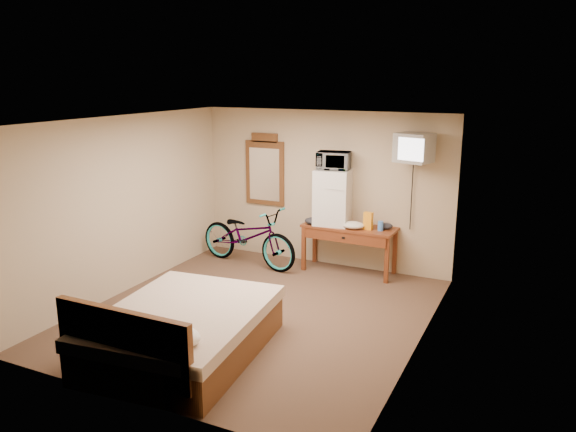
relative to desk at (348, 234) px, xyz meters
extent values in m
plane|color=#4C3226|center=(-0.54, -2.00, -0.64)|extent=(4.60, 4.60, 0.00)
plane|color=silver|center=(-0.54, -2.00, 1.86)|extent=(4.60, 4.60, 0.00)
cube|color=tan|center=(-0.54, 0.30, 0.61)|extent=(4.20, 0.04, 2.50)
cube|color=tan|center=(-0.54, -4.30, 0.61)|extent=(4.20, 0.04, 2.50)
cube|color=tan|center=(-2.64, -2.00, 0.61)|extent=(0.04, 4.60, 2.50)
cube|color=tan|center=(1.56, -2.00, 0.61)|extent=(0.04, 4.60, 2.50)
cube|color=beige|center=(-0.62, 0.29, 0.28)|extent=(0.08, 0.01, 0.13)
cube|color=maroon|center=(0.00, 0.04, 0.09)|extent=(1.47, 0.60, 0.04)
cube|color=maroon|center=(-0.68, -0.19, -0.28)|extent=(0.06, 0.06, 0.71)
cube|color=maroon|center=(0.68, -0.19, -0.28)|extent=(0.06, 0.06, 0.71)
cube|color=maroon|center=(-0.68, 0.27, -0.28)|extent=(0.06, 0.06, 0.71)
cube|color=maroon|center=(0.68, 0.27, -0.28)|extent=(0.06, 0.06, 0.71)
cube|color=maroon|center=(0.00, -0.21, -0.01)|extent=(1.33, 0.08, 0.16)
cube|color=black|center=(0.00, -0.23, -0.01)|extent=(0.05, 0.02, 0.03)
cube|color=silver|center=(-0.29, 0.06, 0.55)|extent=(0.59, 0.57, 0.87)
cube|color=#9E9E99|center=(-0.29, -0.20, 0.72)|extent=(0.53, 0.01, 0.00)
cylinder|color=#9E9E99|center=(-0.48, -0.20, 0.49)|extent=(0.02, 0.02, 0.31)
imported|color=silver|center=(-0.29, 0.06, 1.12)|extent=(0.55, 0.42, 0.27)
cube|color=orange|center=(0.32, -0.03, 0.25)|extent=(0.14, 0.09, 0.27)
cylinder|color=#417FDE|center=(0.51, -0.01, 0.19)|extent=(0.08, 0.08, 0.15)
ellipsoid|color=beige|center=(0.09, -0.08, 0.17)|extent=(0.35, 0.27, 0.11)
ellipsoid|color=black|center=(-0.54, -0.11, 0.17)|extent=(0.29, 0.22, 0.11)
ellipsoid|color=black|center=(0.56, 0.11, 0.16)|extent=(0.21, 0.17, 0.10)
cube|color=black|center=(0.94, 0.29, 1.28)|extent=(0.14, 0.02, 0.14)
cylinder|color=black|center=(0.94, 0.24, 1.28)|extent=(0.05, 0.30, 0.05)
cube|color=#9E9E99|center=(0.94, 0.02, 1.38)|extent=(0.57, 0.51, 0.42)
cube|color=white|center=(0.94, -0.18, 1.38)|extent=(0.38, 0.12, 0.32)
cube|color=black|center=(0.94, 0.23, 1.38)|extent=(0.29, 0.09, 0.26)
cube|color=brown|center=(-1.60, 0.28, 0.79)|extent=(0.71, 0.04, 1.08)
cube|color=brown|center=(-1.60, 0.28, 1.39)|extent=(0.47, 0.04, 0.15)
cube|color=white|center=(-1.60, 0.26, 0.77)|extent=(0.56, 0.01, 0.88)
imported|color=black|center=(-1.60, -0.33, -0.15)|extent=(1.94, 0.94, 0.98)
cube|color=brown|center=(-0.75, -3.30, -0.44)|extent=(1.77, 2.24, 0.40)
cube|color=beige|center=(-0.75, -3.30, -0.19)|extent=(1.82, 2.28, 0.14)
cube|color=brown|center=(-0.75, -4.26, -0.09)|extent=(1.57, 0.08, 0.70)
ellipsoid|color=white|center=(-1.12, -3.95, -0.06)|extent=(0.57, 0.35, 0.20)
ellipsoid|color=white|center=(-0.39, -3.95, -0.06)|extent=(0.57, 0.35, 0.20)
camera|label=1|loc=(2.75, -7.98, 2.38)|focal=35.00mm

